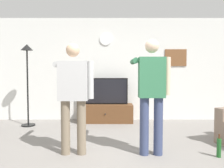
# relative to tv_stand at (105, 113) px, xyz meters

# --- Properties ---
(ground_plane) EXTENTS (8.40, 8.40, 0.00)m
(ground_plane) POSITION_rel_tv_stand_xyz_m (0.25, -2.60, -0.23)
(ground_plane) COLOR gray
(back_wall) EXTENTS (6.40, 0.10, 2.70)m
(back_wall) POSITION_rel_tv_stand_xyz_m (0.25, 0.35, 1.12)
(back_wall) COLOR silver
(back_wall) RESTS_ON ground_plane
(tv_stand) EXTENTS (1.38, 0.51, 0.46)m
(tv_stand) POSITION_rel_tv_stand_xyz_m (0.00, 0.00, 0.00)
(tv_stand) COLOR brown
(tv_stand) RESTS_ON ground_plane
(television) EXTENTS (1.13, 0.07, 0.67)m
(television) POSITION_rel_tv_stand_xyz_m (0.00, 0.05, 0.56)
(television) COLOR black
(television) RESTS_ON tv_stand
(wall_clock) EXTENTS (0.32, 0.03, 0.32)m
(wall_clock) POSITION_rel_tv_stand_xyz_m (0.00, 0.29, 1.92)
(wall_clock) COLOR white
(framed_picture) EXTENTS (0.57, 0.04, 0.44)m
(framed_picture) POSITION_rel_tv_stand_xyz_m (1.85, 0.30, 1.43)
(framed_picture) COLOR brown
(floor_lamp) EXTENTS (0.32, 0.32, 1.93)m
(floor_lamp) POSITION_rel_tv_stand_xyz_m (-1.83, -0.41, 1.15)
(floor_lamp) COLOR black
(floor_lamp) RESTS_ON ground_plane
(person_standing_nearer_lamp) EXTENTS (0.63, 0.78, 1.72)m
(person_standing_nearer_lamp) POSITION_rel_tv_stand_xyz_m (-0.43, -2.29, 0.76)
(person_standing_nearer_lamp) COLOR #7A6B56
(person_standing_nearer_lamp) RESTS_ON ground_plane
(person_standing_nearer_couch) EXTENTS (0.57, 0.78, 1.78)m
(person_standing_nearer_couch) POSITION_rel_tv_stand_xyz_m (0.77, -2.32, 0.78)
(person_standing_nearer_couch) COLOR #384266
(person_standing_nearer_couch) RESTS_ON ground_plane
(beverage_bottle) EXTENTS (0.07, 0.07, 0.35)m
(beverage_bottle) POSITION_rel_tv_stand_xyz_m (1.77, -2.44, -0.08)
(beverage_bottle) COLOR #1E5923
(beverage_bottle) RESTS_ON ground_plane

